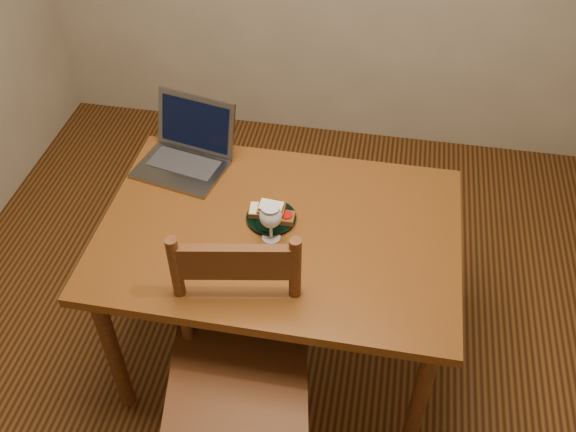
% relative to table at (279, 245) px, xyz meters
% --- Properties ---
extents(floor, '(3.20, 3.20, 0.02)m').
position_rel_table_xyz_m(floor, '(-0.05, 0.03, -0.66)').
color(floor, black).
rests_on(floor, ground).
extents(table, '(1.30, 0.90, 0.74)m').
position_rel_table_xyz_m(table, '(0.00, 0.00, 0.00)').
color(table, '#44200B').
rests_on(table, floor).
extents(chair, '(0.54, 0.52, 0.50)m').
position_rel_table_xyz_m(chair, '(-0.05, -0.46, -0.11)').
color(chair, '#39190C').
rests_on(chair, floor).
extents(plate, '(0.18, 0.18, 0.02)m').
position_rel_table_xyz_m(plate, '(-0.04, 0.04, 0.09)').
color(plate, black).
rests_on(plate, table).
extents(sandwich_cheese, '(0.11, 0.07, 0.03)m').
position_rel_table_xyz_m(sandwich_cheese, '(-0.07, 0.05, 0.12)').
color(sandwich_cheese, '#381E0C').
rests_on(sandwich_cheese, plate).
extents(sandwich_tomato, '(0.10, 0.06, 0.03)m').
position_rel_table_xyz_m(sandwich_tomato, '(-0.00, 0.03, 0.12)').
color(sandwich_tomato, '#381E0C').
rests_on(sandwich_tomato, plate).
extents(sandwich_top, '(0.10, 0.06, 0.03)m').
position_rel_table_xyz_m(sandwich_top, '(-0.04, 0.05, 0.14)').
color(sandwich_top, '#381E0C').
rests_on(sandwich_top, plate).
extents(milk_glass, '(0.08, 0.08, 0.15)m').
position_rel_table_xyz_m(milk_glass, '(-0.02, -0.05, 0.16)').
color(milk_glass, white).
rests_on(milk_glass, table).
extents(laptop, '(0.40, 0.37, 0.24)m').
position_rel_table_xyz_m(laptop, '(-0.43, 0.32, 0.15)').
color(laptop, slate).
rests_on(laptop, table).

